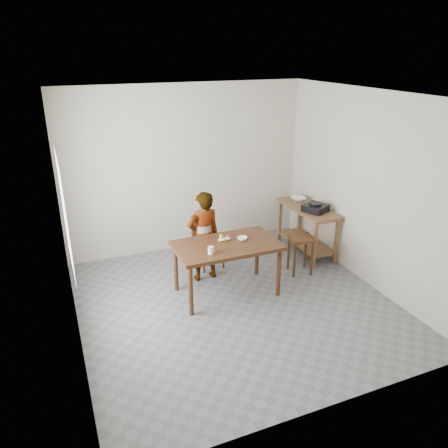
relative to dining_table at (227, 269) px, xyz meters
name	(u,v)px	position (x,y,z in m)	size (l,w,h in m)	color
floor	(235,304)	(0.00, -0.30, -0.40)	(4.00, 4.00, 0.04)	slate
ceiling	(238,93)	(0.00, -0.30, 2.35)	(4.00, 4.00, 0.04)	white
wall_back	(186,169)	(0.00, 1.72, 0.98)	(4.00, 0.04, 2.70)	beige
wall_front	(335,287)	(0.00, -2.32, 0.98)	(4.00, 0.04, 2.70)	beige
wall_left	(63,234)	(-2.02, -0.30, 0.98)	(0.04, 4.00, 2.70)	beige
wall_right	(369,190)	(2.02, -0.30, 0.98)	(0.04, 4.00, 2.70)	beige
window_pane	(65,214)	(-1.97, -0.10, 1.12)	(0.02, 1.10, 1.30)	white
dining_table	(227,269)	(0.00, 0.00, 0.00)	(1.40, 0.80, 0.75)	#402413
prep_counter	(307,230)	(1.72, 0.70, 0.03)	(0.50, 1.20, 0.80)	brown
child	(204,236)	(-0.14, 0.51, 0.30)	(0.49, 0.32, 1.35)	white
dining_chair	(209,242)	(0.05, 0.85, 0.03)	(0.39, 0.39, 0.82)	#402413
stool	(300,255)	(1.26, 0.14, -0.08)	(0.33, 0.33, 0.58)	#402413
glass_tumbler	(211,250)	(-0.30, -0.20, 0.42)	(0.08, 0.08, 0.10)	silver
small_bowl	(242,238)	(0.24, 0.04, 0.40)	(0.14, 0.14, 0.04)	white
banana	(224,239)	(0.00, 0.10, 0.41)	(0.18, 0.12, 0.06)	#FBE752
serving_bowl	(298,199)	(1.73, 1.03, 0.45)	(0.24, 0.24, 0.06)	white
gas_burner	(315,208)	(1.71, 0.49, 0.48)	(0.33, 0.33, 0.11)	black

